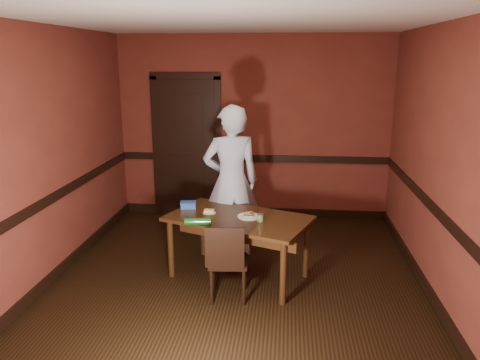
% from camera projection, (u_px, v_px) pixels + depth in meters
% --- Properties ---
extents(floor, '(4.00, 4.50, 0.01)m').
position_uv_depth(floor, '(237.00, 281.00, 5.09)').
color(floor, black).
rests_on(floor, ground).
extents(ceiling, '(4.00, 4.50, 0.01)m').
position_uv_depth(ceiling, '(236.00, 20.00, 4.41)').
color(ceiling, beige).
rests_on(ceiling, ground).
extents(wall_back, '(4.00, 0.02, 2.70)m').
position_uv_depth(wall_back, '(253.00, 128.00, 6.91)').
color(wall_back, maroon).
rests_on(wall_back, ground).
extents(wall_front, '(4.00, 0.02, 2.70)m').
position_uv_depth(wall_front, '(192.00, 246.00, 2.58)').
color(wall_front, maroon).
rests_on(wall_front, ground).
extents(wall_left, '(0.02, 4.50, 2.70)m').
position_uv_depth(wall_left, '(49.00, 156.00, 4.95)').
color(wall_left, maroon).
rests_on(wall_left, ground).
extents(wall_right, '(0.02, 4.50, 2.70)m').
position_uv_depth(wall_right, '(440.00, 165.00, 4.55)').
color(wall_right, maroon).
rests_on(wall_right, ground).
extents(dado_back, '(4.00, 0.03, 0.10)m').
position_uv_depth(dado_back, '(253.00, 158.00, 7.01)').
color(dado_back, black).
rests_on(dado_back, ground).
extents(dado_left, '(0.03, 4.50, 0.10)m').
position_uv_depth(dado_left, '(55.00, 197.00, 5.06)').
color(dado_left, black).
rests_on(dado_left, ground).
extents(dado_right, '(0.03, 4.50, 0.10)m').
position_uv_depth(dado_right, '(434.00, 209.00, 4.66)').
color(dado_right, black).
rests_on(dado_right, ground).
extents(baseboard_back, '(4.00, 0.03, 0.12)m').
position_uv_depth(baseboard_back, '(253.00, 211.00, 7.23)').
color(baseboard_back, black).
rests_on(baseboard_back, ground).
extents(baseboard_left, '(0.03, 4.50, 0.12)m').
position_uv_depth(baseboard_left, '(62.00, 268.00, 5.27)').
color(baseboard_left, black).
rests_on(baseboard_left, ground).
extents(baseboard_right, '(0.03, 4.50, 0.12)m').
position_uv_depth(baseboard_right, '(425.00, 285.00, 4.88)').
color(baseboard_right, black).
rests_on(baseboard_right, ground).
extents(door, '(1.05, 0.07, 2.20)m').
position_uv_depth(door, '(187.00, 144.00, 7.05)').
color(door, black).
rests_on(door, ground).
extents(dining_table, '(1.69, 1.32, 0.70)m').
position_uv_depth(dining_table, '(239.00, 247.00, 5.12)').
color(dining_table, '#331E0C').
rests_on(dining_table, floor).
extents(chair_far, '(0.43, 0.43, 0.80)m').
position_uv_depth(chair_far, '(229.00, 212.00, 6.10)').
color(chair_far, black).
rests_on(chair_far, floor).
extents(chair_near, '(0.40, 0.40, 0.81)m').
position_uv_depth(chair_near, '(228.00, 260.00, 4.66)').
color(chair_near, black).
rests_on(chair_near, floor).
extents(person, '(0.77, 0.62, 1.84)m').
position_uv_depth(person, '(231.00, 182.00, 5.59)').
color(person, silver).
rests_on(person, floor).
extents(sandwich_plate, '(0.24, 0.24, 0.06)m').
position_uv_depth(sandwich_plate, '(249.00, 216.00, 5.02)').
color(sandwich_plate, white).
rests_on(sandwich_plate, dining_table).
extents(sauce_jar, '(0.07, 0.07, 0.08)m').
position_uv_depth(sauce_jar, '(260.00, 218.00, 4.88)').
color(sauce_jar, '#5B9448').
rests_on(sauce_jar, dining_table).
extents(cheese_saucer, '(0.14, 0.14, 0.04)m').
position_uv_depth(cheese_saucer, '(209.00, 212.00, 5.14)').
color(cheese_saucer, white).
rests_on(cheese_saucer, dining_table).
extents(food_tub, '(0.20, 0.15, 0.07)m').
position_uv_depth(food_tub, '(188.00, 205.00, 5.32)').
color(food_tub, blue).
rests_on(food_tub, dining_table).
extents(wrapped_veg, '(0.27, 0.11, 0.07)m').
position_uv_depth(wrapped_veg, '(198.00, 222.00, 4.78)').
color(wrapped_veg, '#124B16').
rests_on(wrapped_veg, dining_table).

